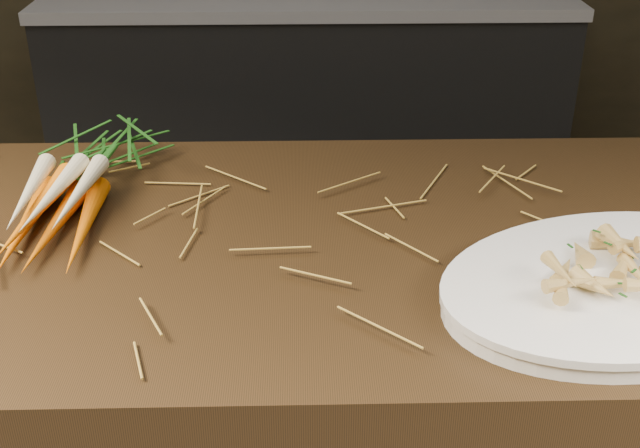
% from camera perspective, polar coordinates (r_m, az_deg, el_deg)
% --- Properties ---
extents(back_counter, '(1.82, 0.62, 0.84)m').
position_cam_1_polar(back_counter, '(3.03, -0.84, 8.49)').
color(back_counter, black).
rests_on(back_counter, ground).
extents(straw_bedding, '(1.40, 0.60, 0.02)m').
position_cam_1_polar(straw_bedding, '(1.14, -15.10, -0.62)').
color(straw_bedding, '#AF872E').
rests_on(straw_bedding, main_counter).
extents(root_veg_bunch, '(0.17, 0.47, 0.09)m').
position_cam_1_polar(root_veg_bunch, '(1.27, -16.68, 3.86)').
color(root_veg_bunch, orange).
rests_on(root_veg_bunch, main_counter).
extents(serving_platter, '(0.54, 0.45, 0.02)m').
position_cam_1_polar(serving_platter, '(1.04, 20.64, -4.29)').
color(serving_platter, white).
rests_on(serving_platter, main_counter).
extents(roasted_veg_heap, '(0.27, 0.23, 0.05)m').
position_cam_1_polar(roasted_veg_heap, '(1.02, 20.99, -2.48)').
color(roasted_veg_heap, '#AC7E40').
rests_on(roasted_veg_heap, serving_platter).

